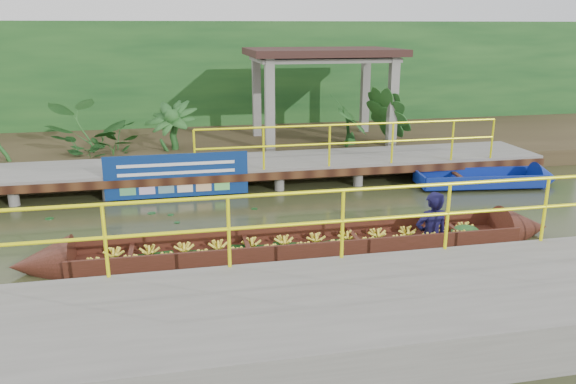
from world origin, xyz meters
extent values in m
plane|color=#2D3219|center=(0.00, 0.00, 0.00)|extent=(80.00, 80.00, 0.00)
cube|color=#35281A|center=(0.00, 7.50, 0.23)|extent=(30.00, 8.00, 0.45)
cube|color=slate|center=(0.00, 3.50, 0.50)|extent=(16.00, 2.00, 0.15)
cube|color=black|center=(0.00, 2.50, 0.42)|extent=(16.00, 0.12, 0.18)
cylinder|color=#FFFC0D|center=(2.75, 2.55, 1.57)|extent=(7.50, 0.05, 0.05)
cylinder|color=#FFFC0D|center=(2.75, 2.55, 1.12)|extent=(7.50, 0.05, 0.05)
cylinder|color=#FFFC0D|center=(2.75, 2.55, 1.07)|extent=(0.05, 0.05, 1.00)
cylinder|color=slate|center=(-4.00, 2.70, 0.22)|extent=(0.24, 0.24, 0.55)
cylinder|color=slate|center=(-4.00, 4.30, 0.22)|extent=(0.24, 0.24, 0.55)
cylinder|color=slate|center=(-2.00, 2.70, 0.22)|extent=(0.24, 0.24, 0.55)
cylinder|color=slate|center=(-2.00, 4.30, 0.22)|extent=(0.24, 0.24, 0.55)
cylinder|color=slate|center=(0.00, 2.70, 0.22)|extent=(0.24, 0.24, 0.55)
cylinder|color=slate|center=(0.00, 4.30, 0.22)|extent=(0.24, 0.24, 0.55)
cylinder|color=slate|center=(2.00, 2.70, 0.22)|extent=(0.24, 0.24, 0.55)
cylinder|color=slate|center=(2.00, 4.30, 0.22)|extent=(0.24, 0.24, 0.55)
cylinder|color=slate|center=(4.00, 2.70, 0.22)|extent=(0.24, 0.24, 0.55)
cylinder|color=slate|center=(4.00, 4.30, 0.22)|extent=(0.24, 0.24, 0.55)
cylinder|color=slate|center=(6.00, 2.70, 0.22)|extent=(0.24, 0.24, 0.55)
cylinder|color=slate|center=(6.00, 4.30, 0.22)|extent=(0.24, 0.24, 0.55)
cylinder|color=slate|center=(0.00, 2.70, 0.22)|extent=(0.24, 0.24, 0.55)
cube|color=slate|center=(1.00, -4.20, 0.30)|extent=(18.00, 2.40, 0.70)
cylinder|color=#FFFC0D|center=(1.00, -3.05, 1.65)|extent=(10.00, 0.05, 0.05)
cylinder|color=#FFFC0D|center=(1.00, -3.05, 1.20)|extent=(10.00, 0.05, 0.05)
cylinder|color=#FFFC0D|center=(1.00, -3.05, 1.15)|extent=(0.05, 0.05, 1.00)
cube|color=slate|center=(1.20, 5.10, 1.60)|extent=(0.25, 0.25, 2.80)
cube|color=slate|center=(4.80, 5.10, 1.60)|extent=(0.25, 0.25, 2.80)
cube|color=slate|center=(1.20, 7.50, 1.60)|extent=(0.25, 0.25, 2.80)
cube|color=slate|center=(4.80, 7.50, 1.60)|extent=(0.25, 0.25, 2.80)
cube|color=slate|center=(3.00, 6.30, 2.90)|extent=(4.00, 2.60, 0.12)
cube|color=#301B18|center=(3.00, 6.30, 3.10)|extent=(4.40, 3.00, 0.20)
cube|color=#14401A|center=(0.00, 10.00, 2.00)|extent=(30.00, 0.80, 4.00)
cube|color=#35190E|center=(0.65, -1.24, 0.06)|extent=(7.77, 1.02, 0.06)
cube|color=#35190E|center=(0.65, -0.75, 0.19)|extent=(7.76, 0.11, 0.33)
cube|color=#35190E|center=(0.65, -1.72, 0.19)|extent=(7.76, 0.11, 0.33)
cone|color=#35190E|center=(-3.67, -1.21, 0.14)|extent=(0.98, 0.94, 0.93)
cone|color=#35190E|center=(4.97, -1.27, 0.14)|extent=(0.98, 0.94, 0.93)
ellipsoid|color=#14401A|center=(3.76, -1.26, 0.16)|extent=(0.55, 0.43, 0.25)
imported|color=#100E33|center=(3.08, -1.25, 0.97)|extent=(0.68, 0.48, 1.77)
cube|color=navy|center=(5.92, 1.99, 0.10)|extent=(3.13, 1.25, 0.10)
cube|color=navy|center=(5.97, 2.45, 0.22)|extent=(3.04, 0.40, 0.30)
cube|color=navy|center=(5.87, 1.54, 0.22)|extent=(3.04, 0.40, 0.30)
cube|color=navy|center=(4.40, 2.16, 0.22)|extent=(0.16, 0.92, 0.30)
cone|color=navy|center=(7.63, 1.80, 0.16)|extent=(0.70, 0.92, 0.85)
cube|color=black|center=(5.41, 2.05, 0.26)|extent=(0.20, 0.92, 0.05)
cube|color=navy|center=(-1.42, 2.48, 0.55)|extent=(3.24, 0.03, 1.01)
cube|color=white|center=(-1.42, 2.46, 0.82)|extent=(2.63, 0.01, 0.07)
cube|color=white|center=(-1.42, 2.46, 0.62)|extent=(2.63, 0.01, 0.07)
imported|color=#14401A|center=(-3.50, 5.30, 1.13)|extent=(1.09, 1.09, 1.37)
imported|color=#14401A|center=(-1.50, 5.30, 1.13)|extent=(1.09, 1.09, 1.37)
imported|color=#14401A|center=(3.50, 5.30, 1.13)|extent=(1.09, 1.09, 1.37)
imported|color=#14401A|center=(5.00, 5.30, 1.13)|extent=(1.09, 1.09, 1.37)
camera|label=1|loc=(-1.46, -10.16, 3.82)|focal=35.00mm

